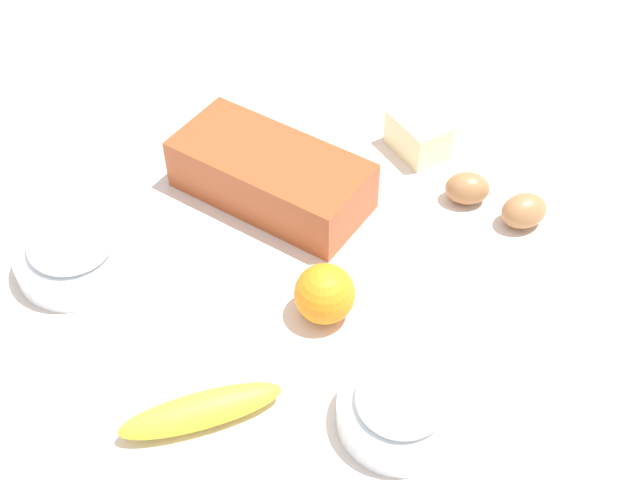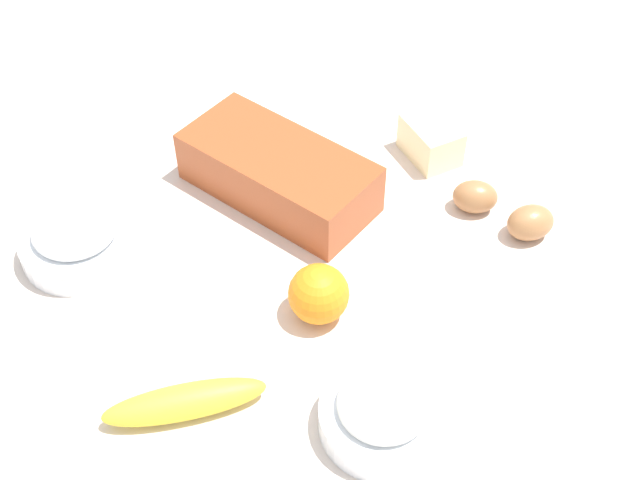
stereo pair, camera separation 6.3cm
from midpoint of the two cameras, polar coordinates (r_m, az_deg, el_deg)
name	(u,v)px [view 2 (the right image)]	position (r m, az deg, el deg)	size (l,w,h in m)	color
ground_plane	(320,265)	(1.16, 1.55, -1.75)	(2.40, 2.40, 0.02)	beige
loaf_pan	(278,172)	(1.22, -1.32, 4.53)	(0.30, 0.18, 0.08)	#9E4723
flour_bowl	(382,413)	(0.98, 6.06, -11.48)	(0.14, 0.14, 0.06)	white
sugar_bowl	(77,238)	(1.18, -14.46, 0.08)	(0.16, 0.16, 0.07)	white
banana	(185,402)	(1.00, -7.22, -10.74)	(0.19, 0.04, 0.04)	yellow
orange_fruit	(319,294)	(1.06, 1.60, -3.68)	(0.08, 0.08, 0.08)	orange
butter_block	(431,140)	(1.30, 8.79, 6.57)	(0.09, 0.06, 0.06)	#F4EDB2
egg_near_butter	(530,223)	(1.21, 15.33, 1.09)	(0.05, 0.05, 0.07)	#A77044
egg_beside_bowl	(475,197)	(1.23, 11.76, 2.81)	(0.05, 0.05, 0.06)	#A36D42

